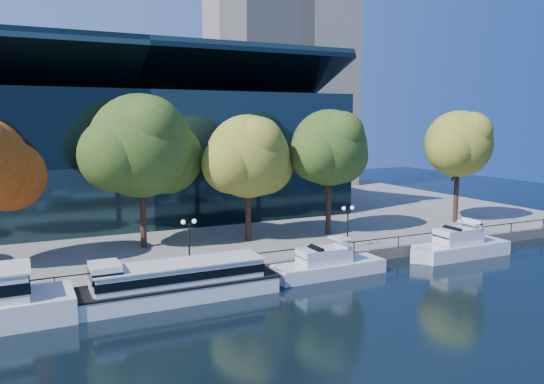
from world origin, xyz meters
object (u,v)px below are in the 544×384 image
tree_3 (250,158)px  lamp_2 (348,217)px  tour_boat (167,282)px  cruiser_near (325,265)px  tree_5 (460,145)px  lamp_1 (189,232)px  tree_2 (143,148)px  cruiser_far (458,246)px  tree_4 (331,149)px

tree_3 → lamp_2: (6.61, -7.28, -5.15)m
tour_boat → tree_3: size_ratio=1.38×
cruiser_near → tree_3: tree_3 is taller
tour_boat → lamp_2: 18.43m
tour_boat → tree_5: bearing=14.4°
tour_boat → lamp_2: bearing=12.0°
tree_5 → cruiser_near: bearing=-158.7°
cruiser_near → tree_5: tree_5 is taller
lamp_1 → tree_2: bearing=99.7°
cruiser_far → tree_3: bearing=146.4°
tour_boat → tree_5: 39.00m
cruiser_near → lamp_1: bearing=161.3°
tree_3 → tree_4: tree_4 is taller
tree_5 → tree_3: bearing=176.4°
tree_3 → tree_5: size_ratio=0.96×
tree_5 → lamp_1: tree_5 is taller
tree_5 → lamp_2: tree_5 is taller
cruiser_near → tree_2: size_ratio=0.75×
tree_4 → lamp_2: tree_4 is taller
tree_2 → lamp_1: tree_2 is taller
tree_5 → lamp_2: (-19.01, -5.67, -5.94)m
cruiser_far → tree_4: size_ratio=0.83×
tree_2 → tree_5: bearing=-5.1°
tree_5 → lamp_1: (-34.02, -5.67, -5.94)m
tree_3 → lamp_1: size_ratio=3.06×
cruiser_far → tree_2: size_ratio=0.76×
tree_3 → lamp_1: tree_3 is taller
tree_4 → lamp_1: size_ratio=3.21×
lamp_1 → cruiser_near: bearing=-18.7°
tree_2 → tree_3: size_ratio=1.15×
cruiser_far → tree_5: tree_5 is taller
cruiser_near → tree_3: 13.70m
tree_3 → tour_boat: bearing=-135.4°
tour_boat → tree_2: 15.49m
tree_2 → tree_3: 10.10m
tree_5 → lamp_1: 35.00m
tour_boat → tree_4: size_ratio=1.32×
cruiser_near → tree_4: size_ratio=0.83×
tree_3 → tree_2: bearing=171.1°
lamp_2 → tree_4: bearing=71.6°
tour_boat → lamp_2: size_ratio=4.21×
cruiser_near → tree_5: bearing=21.3°
lamp_2 → tree_3: bearing=132.3°
cruiser_near → tour_boat: bearing=-178.9°
tree_2 → lamp_2: (16.53, -8.83, -6.29)m
cruiser_far → lamp_2: 10.98m
lamp_1 → cruiser_far: bearing=-8.5°
lamp_1 → lamp_2: 15.02m
cruiser_far → tree_4: (-7.75, 10.28, 8.70)m
tour_boat → tree_5: (36.85, 9.46, 8.55)m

